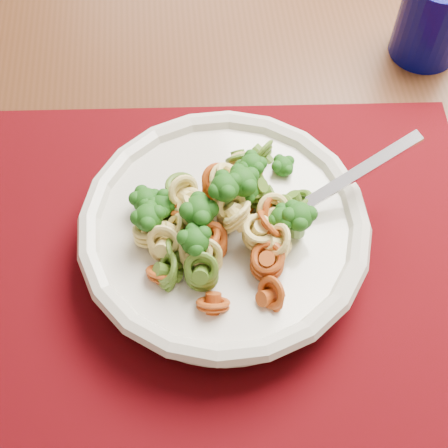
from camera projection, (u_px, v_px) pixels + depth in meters
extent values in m
cube|color=#4F2D1A|center=(308.00, 97.00, 1.68)|extent=(4.00, 4.00, 0.01)
cube|color=#482614|center=(281.00, 200.00, 0.63)|extent=(1.67, 1.24, 0.04)
cube|color=#4D030C|center=(219.00, 264.00, 0.56)|extent=(0.56, 0.48, 0.00)
cylinder|color=silver|center=(224.00, 244.00, 0.57)|extent=(0.11, 0.11, 0.01)
cylinder|color=silver|center=(224.00, 234.00, 0.55)|extent=(0.24, 0.24, 0.03)
torus|color=silver|center=(224.00, 225.00, 0.54)|extent=(0.26, 0.26, 0.02)
cylinder|color=#040656|center=(433.00, 18.00, 0.67)|extent=(0.08, 0.08, 0.09)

